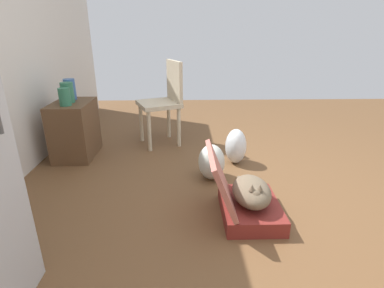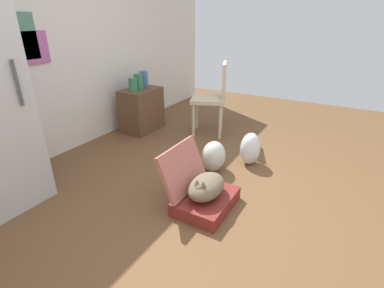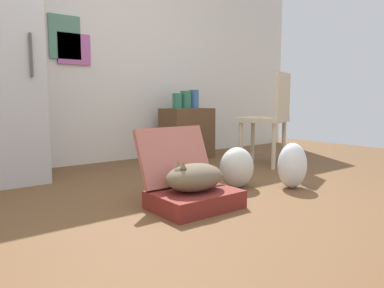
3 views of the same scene
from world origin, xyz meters
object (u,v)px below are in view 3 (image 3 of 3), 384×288
(vase_tall, at_px, (177,101))
(vase_short, at_px, (194,99))
(suitcase_base, at_px, (195,199))
(cat, at_px, (194,177))
(plastic_bag_clear, at_px, (292,166))
(plastic_bag_white, at_px, (237,168))
(chair, at_px, (270,115))
(vase_round, at_px, (186,100))
(side_table, at_px, (187,133))

(vase_tall, height_order, vase_short, vase_short)
(suitcase_base, bearing_deg, cat, 175.22)
(plastic_bag_clear, distance_m, vase_short, 1.91)
(plastic_bag_white, relative_size, chair, 0.33)
(vase_tall, relative_size, vase_round, 0.85)
(vase_tall, xyz_separation_m, chair, (0.53, -0.97, -0.15))
(vase_short, distance_m, chair, 1.06)
(suitcase_base, relative_size, chair, 0.56)
(cat, distance_m, vase_tall, 2.06)
(vase_round, bearing_deg, side_table, -90.00)
(suitcase_base, relative_size, side_table, 0.91)
(suitcase_base, relative_size, plastic_bag_white, 1.67)
(plastic_bag_white, height_order, vase_tall, vase_tall)
(plastic_bag_clear, bearing_deg, chair, 51.11)
(plastic_bag_clear, height_order, vase_tall, vase_tall)
(plastic_bag_clear, bearing_deg, suitcase_base, 177.22)
(cat, distance_m, side_table, 2.09)
(side_table, relative_size, vase_short, 2.72)
(side_table, distance_m, chair, 1.07)
(vase_round, height_order, chair, chair)
(plastic_bag_white, xyz_separation_m, vase_tall, (0.44, 1.45, 0.53))
(plastic_bag_white, relative_size, vase_round, 1.59)
(plastic_bag_white, bearing_deg, vase_round, 68.35)
(side_table, relative_size, vase_round, 2.91)
(side_table, bearing_deg, plastic_bag_clear, -97.73)
(plastic_bag_clear, height_order, vase_short, vase_short)
(suitcase_base, bearing_deg, vase_short, 51.97)
(chair, bearing_deg, vase_round, -90.88)
(side_table, height_order, chair, chair)
(suitcase_base, xyz_separation_m, side_table, (1.22, 1.70, 0.25))
(plastic_bag_white, distance_m, vase_round, 1.68)
(suitcase_base, relative_size, plastic_bag_clear, 1.51)
(vase_short, bearing_deg, vase_round, -170.34)
(cat, distance_m, chair, 1.80)
(suitcase_base, height_order, vase_tall, vase_tall)
(cat, bearing_deg, plastic_bag_clear, -2.79)
(vase_short, bearing_deg, plastic_bag_white, -115.99)
(vase_short, bearing_deg, suitcase_base, -128.03)
(vase_round, xyz_separation_m, chair, (0.39, -0.99, -0.16))
(vase_round, relative_size, chair, 0.21)
(plastic_bag_white, distance_m, side_table, 1.58)
(cat, distance_m, vase_round, 2.16)
(cat, distance_m, plastic_bag_clear, 0.98)
(vase_tall, bearing_deg, side_table, 0.81)
(plastic_bag_white, height_order, vase_short, vase_short)
(vase_short, distance_m, vase_round, 0.15)
(suitcase_base, distance_m, cat, 0.15)
(cat, height_order, vase_round, vase_round)
(plastic_bag_white, relative_size, side_table, 0.55)
(vase_tall, bearing_deg, vase_short, 9.14)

